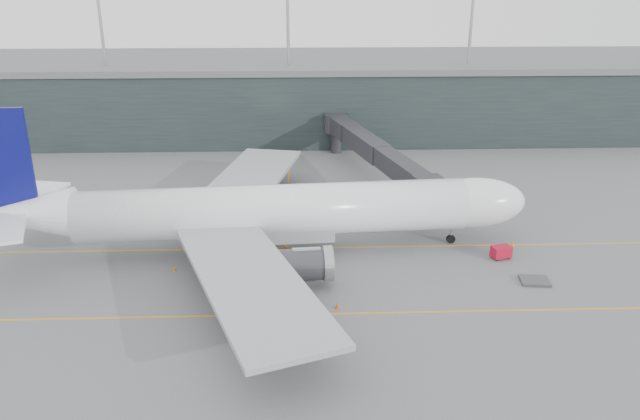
{
  "coord_description": "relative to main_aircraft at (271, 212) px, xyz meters",
  "views": [
    {
      "loc": [
        6.66,
        -74.64,
        32.41
      ],
      "look_at": [
        9.21,
        -4.0,
        5.06
      ],
      "focal_mm": 35.0,
      "sensor_mm": 36.0,
      "label": 1
    }
  ],
  "objects": [
    {
      "name": "jet_bridge",
      "position": [
        15.73,
        30.41,
        0.32
      ],
      "size": [
        15.5,
        47.47,
        7.34
      ],
      "rotation": [
        0.0,
        0.0,
        0.25
      ],
      "color": "#26262A",
      "rests_on": "ground"
    },
    {
      "name": "taxiline_a",
      "position": [
        -3.23,
        0.69,
        -5.17
      ],
      "size": [
        160.0,
        0.25,
        0.02
      ],
      "primitive_type": "cube",
      "color": "orange",
      "rests_on": "ground"
    },
    {
      "name": "cone_nose",
      "position": [
        30.15,
        0.42,
        -4.84
      ],
      "size": [
        0.43,
        0.43,
        0.68
      ],
      "primitive_type": "cone",
      "color": "orange",
      "rests_on": "ground"
    },
    {
      "name": "uld_b",
      "position": [
        -6.78,
        16.11,
        -4.13
      ],
      "size": [
        2.33,
        1.92,
        2.0
      ],
      "rotation": [
        0.0,
        0.0,
        -0.08
      ],
      "color": "#37373C",
      "rests_on": "ground"
    },
    {
      "name": "uld_a",
      "position": [
        -6.71,
        14.51,
        -4.17
      ],
      "size": [
        2.51,
        2.23,
        1.92
      ],
      "rotation": [
        0.0,
        0.0,
        0.3
      ],
      "color": "#37373C",
      "rests_on": "ground"
    },
    {
      "name": "cone_wing_port",
      "position": [
        5.6,
        15.8,
        -4.82
      ],
      "size": [
        0.45,
        0.45,
        0.71
      ],
      "primitive_type": "cone",
      "color": "#DE4F0C",
      "rests_on": "ground"
    },
    {
      "name": "terminal",
      "position": [
        -3.23,
        62.69,
        2.44
      ],
      "size": [
        240.0,
        36.0,
        29.0
      ],
      "color": "#1D2828",
      "rests_on": "ground"
    },
    {
      "name": "cone_wing_stbd",
      "position": [
        7.2,
        -14.29,
        -4.82
      ],
      "size": [
        0.45,
        0.45,
        0.72
      ],
      "primitive_type": "cone",
      "color": "#D13D0B",
      "rests_on": "ground"
    },
    {
      "name": "ground",
      "position": [
        -3.23,
        4.69,
        -5.18
      ],
      "size": [
        320.0,
        320.0,
        0.0
      ],
      "primitive_type": "plane",
      "color": "#515155",
      "rests_on": "ground"
    },
    {
      "name": "main_aircraft",
      "position": [
        0.0,
        0.0,
        0.0
      ],
      "size": [
        65.81,
        61.7,
        18.45
      ],
      "rotation": [
        0.0,
        0.0,
        0.07
      ],
      "color": "white",
      "rests_on": "ground"
    },
    {
      "name": "taxiline_lead_main",
      "position": [
        1.77,
        24.69,
        -5.17
      ],
      "size": [
        0.25,
        60.0,
        0.02
      ],
      "primitive_type": "cube",
      "color": "orange",
      "rests_on": "ground"
    },
    {
      "name": "baggage_dolly",
      "position": [
        29.44,
        -9.29,
        -4.99
      ],
      "size": [
        3.35,
        2.8,
        0.31
      ],
      "primitive_type": "cube",
      "rotation": [
        0.0,
        0.0,
        -0.11
      ],
      "color": "#3D3D42",
      "rests_on": "ground"
    },
    {
      "name": "cone_tail",
      "position": [
        -11.01,
        -5.03,
        -4.84
      ],
      "size": [
        0.43,
        0.43,
        0.68
      ],
      "primitive_type": "cone",
      "color": "orange",
      "rests_on": "ground"
    },
    {
      "name": "gse_cart",
      "position": [
        27.55,
        -3.07,
        -4.33
      ],
      "size": [
        2.54,
        1.97,
        1.53
      ],
      "rotation": [
        0.0,
        0.0,
        0.27
      ],
      "color": "#B40C25",
      "rests_on": "ground"
    },
    {
      "name": "uld_c",
      "position": [
        -1.92,
        15.59,
        -4.11
      ],
      "size": [
        2.45,
        2.07,
        2.03
      ],
      "rotation": [
        0.0,
        0.0,
        0.14
      ],
      "color": "#37373C",
      "rests_on": "ground"
    },
    {
      "name": "taxiline_b",
      "position": [
        -3.23,
        -15.31,
        -5.17
      ],
      "size": [
        160.0,
        0.25,
        0.02
      ],
      "primitive_type": "cube",
      "color": "orange",
      "rests_on": "ground"
    }
  ]
}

